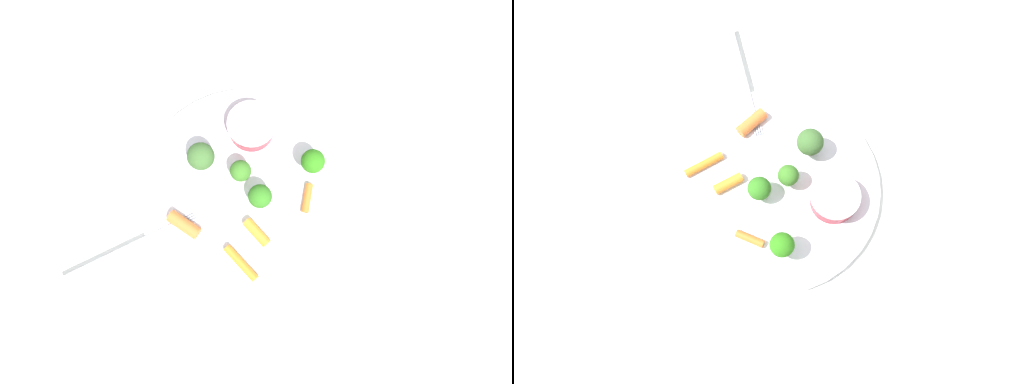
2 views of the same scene
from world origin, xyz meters
TOP-DOWN VIEW (x-y plane):
  - ground_plane at (0.00, 0.00)m, footprint 2.40×2.40m
  - plate at (0.00, 0.00)m, footprint 0.30×0.30m
  - sauce_cup at (-0.06, -0.06)m, footprint 0.07×0.07m
  - broccoli_floret_0 at (-0.01, 0.02)m, footprint 0.03×0.03m
  - broccoli_floret_1 at (0.02, -0.07)m, footprint 0.04×0.04m
  - broccoli_floret_2 at (-0.01, -0.02)m, footprint 0.03×0.03m
  - broccoli_floret_3 at (-0.09, 0.03)m, footprint 0.03×0.03m
  - carrot_stick_0 at (0.09, -0.02)m, footprint 0.03×0.05m
  - carrot_stick_1 at (0.03, 0.05)m, footprint 0.01×0.04m
  - carrot_stick_2 at (0.07, 0.07)m, footprint 0.01×0.06m
  - carrot_stick_3 at (-0.05, 0.06)m, footprint 0.04×0.03m
  - fork at (0.16, -0.04)m, footprint 0.19×0.06m

SIDE VIEW (x-z plane):
  - ground_plane at x=0.00m, z-range 0.00..0.00m
  - plate at x=0.00m, z-range 0.00..0.01m
  - fork at x=0.16m, z-range 0.01..0.01m
  - carrot_stick_3 at x=-0.05m, z-range 0.01..0.02m
  - carrot_stick_2 at x=0.07m, z-range 0.01..0.02m
  - carrot_stick_1 at x=0.03m, z-range 0.01..0.03m
  - carrot_stick_0 at x=0.09m, z-range 0.01..0.03m
  - sauce_cup at x=-0.06m, z-range 0.01..0.04m
  - broccoli_floret_0 at x=-0.01m, z-range 0.02..0.06m
  - broccoli_floret_2 at x=-0.01m, z-range 0.02..0.06m
  - broccoli_floret_1 at x=0.02m, z-range 0.02..0.07m
  - broccoli_floret_3 at x=-0.09m, z-range 0.02..0.07m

